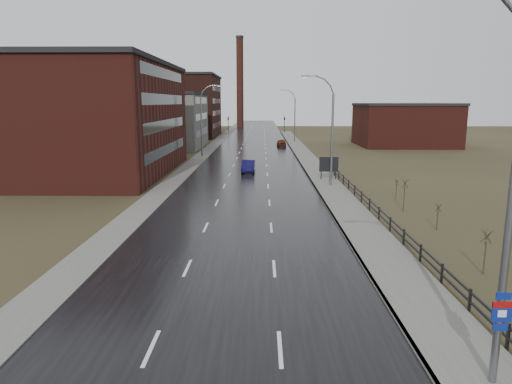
{
  "coord_description": "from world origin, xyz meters",
  "views": [
    {
      "loc": [
        1.64,
        -10.83,
        8.68
      ],
      "look_at": [
        1.26,
        17.94,
        3.0
      ],
      "focal_mm": 32.0,
      "sensor_mm": 36.0,
      "label": 1
    }
  ],
  "objects_px": {
    "car_near": "(248,167)",
    "car_far": "(281,143)",
    "billboard": "(329,165)",
    "streetlight_main": "(501,196)"
  },
  "relations": [
    {
      "from": "streetlight_main",
      "to": "car_far",
      "type": "height_order",
      "value": "streetlight_main"
    },
    {
      "from": "billboard",
      "to": "car_near",
      "type": "bearing_deg",
      "value": 147.57
    },
    {
      "from": "car_near",
      "to": "car_far",
      "type": "distance_m",
      "value": 34.67
    },
    {
      "from": "car_far",
      "to": "billboard",
      "type": "bearing_deg",
      "value": 94.75
    },
    {
      "from": "billboard",
      "to": "car_near",
      "type": "height_order",
      "value": "billboard"
    },
    {
      "from": "streetlight_main",
      "to": "billboard",
      "type": "height_order",
      "value": "streetlight_main"
    },
    {
      "from": "billboard",
      "to": "car_far",
      "type": "height_order",
      "value": "billboard"
    },
    {
      "from": "car_near",
      "to": "streetlight_main",
      "type": "bearing_deg",
      "value": -78.37
    },
    {
      "from": "billboard",
      "to": "car_far",
      "type": "relative_size",
      "value": 0.62
    },
    {
      "from": "streetlight_main",
      "to": "billboard",
      "type": "bearing_deg",
      "value": 89.05
    }
  ]
}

